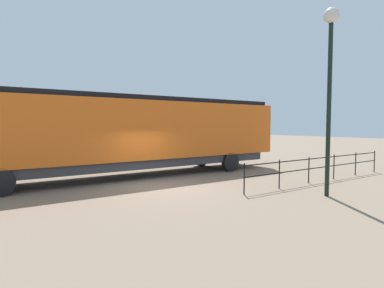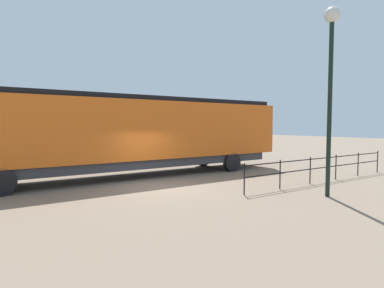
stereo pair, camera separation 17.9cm
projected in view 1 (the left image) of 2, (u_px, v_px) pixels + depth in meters
The scene contains 4 objects.
ground_plane at pixel (159, 187), 13.59m from camera, with size 120.00×120.00×0.00m, color #84705B.
locomotive at pixel (137, 132), 16.40m from camera, with size 3.20×17.98×4.15m.
lamp_post at pixel (330, 60), 11.60m from camera, with size 0.57×0.57×7.01m.
platform_fence at pixel (322, 165), 15.01m from camera, with size 0.05×10.29×1.23m.
Camera 1 is at (11.89, -6.45, 2.71)m, focal length 29.30 mm.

